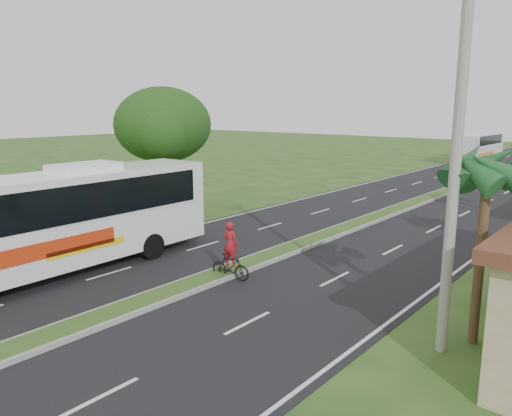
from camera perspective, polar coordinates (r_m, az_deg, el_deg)
The scene contains 10 objects.
ground at distance 17.47m, azimuth -9.84°, elevation -9.83°, with size 180.00×180.00×0.00m, color #21481A.
road_asphalt at distance 33.52m, azimuth 17.04°, elevation 0.18°, with size 14.00×160.00×0.02m, color black.
median_strip at distance 33.50m, azimuth 17.05°, elevation 0.33°, with size 1.20×160.00×0.18m.
lane_edge_left at distance 36.55m, azimuth 7.33°, elevation 1.48°, with size 0.12×160.00×0.01m, color silver.
palm_verge_a at distance 13.99m, azimuth 25.01°, elevation 4.01°, with size 2.40×2.40×5.45m.
shade_tree at distance 32.04m, azimuth -10.70°, elevation 9.03°, with size 6.30×6.00×7.54m.
utility_pole_a at distance 13.10m, azimuth 22.08°, elevation 7.90°, with size 1.60×0.28×11.00m.
coach_bus_main at distance 20.15m, azimuth -21.61°, elevation -0.83°, with size 2.95×12.90×4.15m.
coach_bus_far at distance 63.40m, azimuth 24.09°, elevation 6.46°, with size 2.65×11.02×3.19m.
motorcyclist at distance 18.49m, azimuth -2.95°, elevation -5.83°, with size 1.66×0.70×2.20m.
Camera 1 is at (12.49, -10.46, 6.31)m, focal length 35.00 mm.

